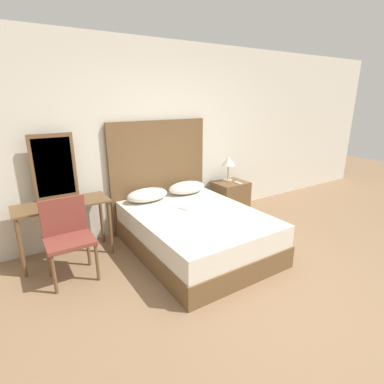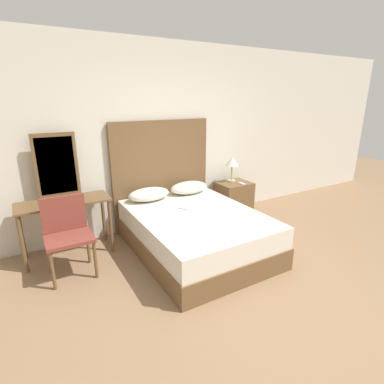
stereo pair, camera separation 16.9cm
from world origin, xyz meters
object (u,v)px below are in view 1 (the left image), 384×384
Objects in this scene: phone_on_bed at (184,209)px; chair at (67,233)px; nightstand at (230,199)px; phone_on_nightstand at (238,183)px; bed at (196,232)px; vanity_desk at (63,213)px; table_lamp at (228,162)px.

chair is at bearing 176.30° from phone_on_bed.
phone_on_nightstand is at bearing -59.62° from nightstand.
chair is at bearing -171.01° from nightstand.
vanity_desk is (-1.45, 0.72, 0.34)m from bed.
bed is 12.97× the size of phone_on_nightstand.
table_lamp is at bearing 105.61° from phone_on_nightstand.
vanity_desk is (-2.62, -0.07, -0.30)m from table_lamp.
table_lamp reaches higher than bed.
nightstand is at bearing 22.77° from phone_on_bed.
chair is at bearing 169.17° from bed.
phone_on_nightstand is at bearing 6.47° from chair.
bed is at bearing -154.11° from phone_on_nightstand.
phone_on_bed is 1.44m from chair.
phone_on_bed is (-0.06, 0.19, 0.27)m from bed.
nightstand is 0.66× the size of chair.
nightstand reaches higher than phone_on_bed.
bed is 1.56m from table_lamp.
table_lamp is 0.46× the size of chair.
vanity_desk is at bearing 177.30° from phone_on_nightstand.
vanity_desk is (-1.39, 0.53, 0.07)m from phone_on_bed.
phone_on_bed is 1.35m from phone_on_nightstand.
table_lamp is (0.01, 0.09, 0.61)m from nightstand.
phone_on_bed is at bearing -153.94° from table_lamp.
bed is 1.40m from phone_on_nightstand.
chair is (-1.44, 0.09, -0.01)m from phone_on_bed.
table_lamp is at bearing 1.64° from vanity_desk.
nightstand is 0.62m from table_lamp.
phone_on_nightstand is 0.14× the size of vanity_desk.
bed is 3.31× the size of nightstand.
nightstand is 1.43× the size of table_lamp.
phone_on_bed is 1.42m from table_lamp.
chair is (-2.73, -0.31, -0.07)m from phone_on_nightstand.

